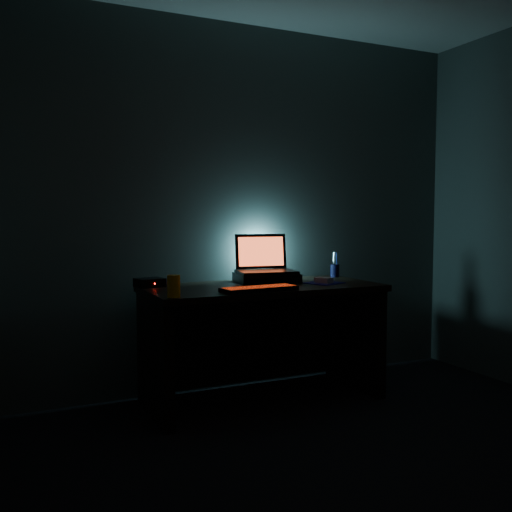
{
  "coord_description": "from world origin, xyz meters",
  "views": [
    {
      "loc": [
        -1.56,
        -1.65,
        1.2
      ],
      "look_at": [
        -0.07,
        1.57,
        0.94
      ],
      "focal_mm": 40.0,
      "sensor_mm": 36.0,
      "label": 1
    }
  ],
  "objects": [
    {
      "name": "router",
      "position": [
        -0.68,
        1.83,
        0.78
      ],
      "size": [
        0.19,
        0.16,
        0.05
      ],
      "rotation": [
        0.0,
        0.0,
        0.22
      ],
      "color": "black",
      "rests_on": "desk"
    },
    {
      "name": "juice_glass",
      "position": [
        -0.67,
        1.34,
        0.81
      ],
      "size": [
        0.09,
        0.09,
        0.12
      ],
      "primitive_type": "cylinder",
      "rotation": [
        0.0,
        0.0,
        -0.26
      ],
      "color": "#FFAD0D",
      "rests_on": "desk"
    },
    {
      "name": "riser",
      "position": [
        0.1,
        1.76,
        0.78
      ],
      "size": [
        0.44,
        0.36,
        0.06
      ],
      "primitive_type": "cube",
      "rotation": [
        0.0,
        0.0,
        -0.15
      ],
      "color": "black",
      "rests_on": "desk"
    },
    {
      "name": "laptop",
      "position": [
        0.1,
        1.81,
        0.87
      ],
      "size": [
        0.41,
        0.33,
        0.26
      ],
      "rotation": [
        0.0,
        0.0,
        -0.15
      ],
      "color": "black",
      "rests_on": "riser"
    },
    {
      "name": "mouse",
      "position": [
        0.41,
        1.54,
        0.77
      ],
      "size": [
        0.1,
        0.13,
        0.03
      ],
      "primitive_type": "cube",
      "rotation": [
        0.0,
        0.0,
        0.37
      ],
      "color": "#96959B",
      "rests_on": "mousepad"
    },
    {
      "name": "room",
      "position": [
        0.0,
        0.0,
        1.25
      ],
      "size": [
        3.5,
        4.0,
        2.5
      ],
      "color": "black",
      "rests_on": "ground"
    },
    {
      "name": "pen_cup",
      "position": [
        0.68,
        1.83,
        0.8
      ],
      "size": [
        0.08,
        0.08,
        0.09
      ],
      "primitive_type": "cylinder",
      "rotation": [
        0.0,
        0.0,
        -0.3
      ],
      "color": "black",
      "rests_on": "desk"
    },
    {
      "name": "mousepad",
      "position": [
        0.41,
        1.54,
        0.75
      ],
      "size": [
        0.28,
        0.27,
        0.0
      ],
      "primitive_type": "cube",
      "rotation": [
        0.0,
        0.0,
        0.37
      ],
      "color": "#0D0E5C",
      "rests_on": "desk"
    },
    {
      "name": "desk",
      "position": [
        0.0,
        1.67,
        0.49
      ],
      "size": [
        1.5,
        0.7,
        0.75
      ],
      "color": "black",
      "rests_on": "ground"
    },
    {
      "name": "keyboard",
      "position": [
        -0.14,
        1.36,
        0.76
      ],
      "size": [
        0.47,
        0.18,
        0.03
      ],
      "rotation": [
        0.0,
        0.0,
        0.08
      ],
      "color": "black",
      "rests_on": "desk"
    }
  ]
}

